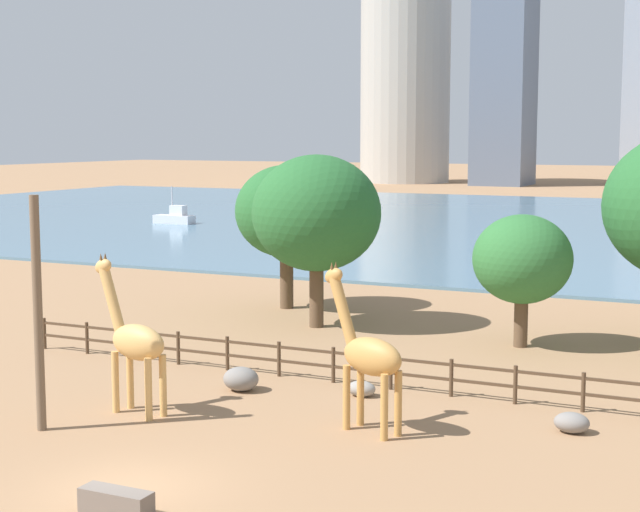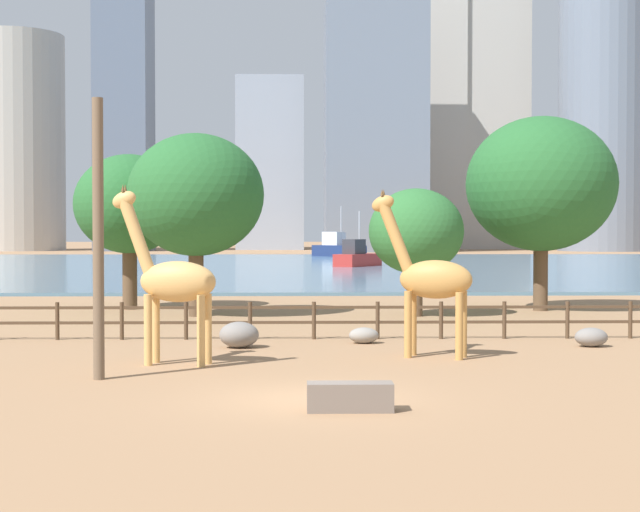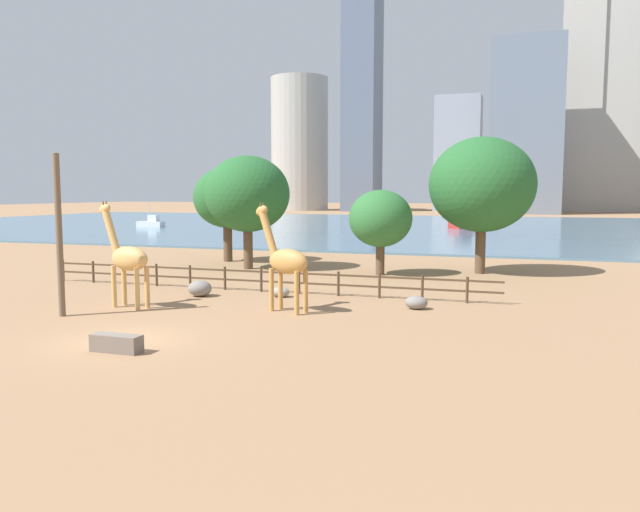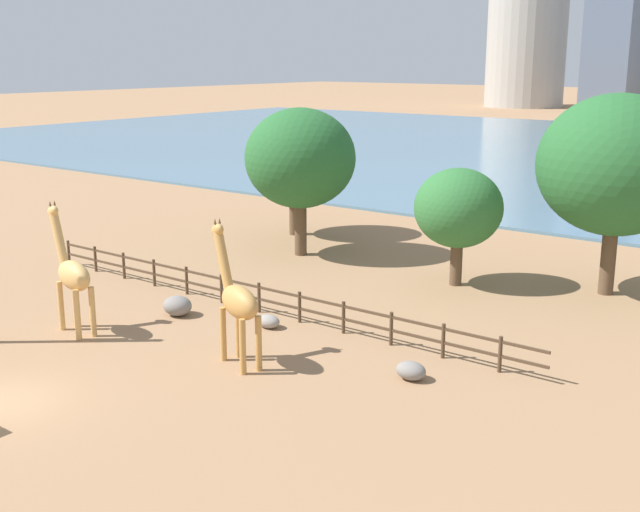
{
  "view_description": "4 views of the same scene",
  "coord_description": "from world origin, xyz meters",
  "px_view_note": "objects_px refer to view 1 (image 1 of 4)",
  "views": [
    {
      "loc": [
        14.53,
        -19.35,
        8.84
      ],
      "look_at": [
        -1.56,
        14.7,
        4.2
      ],
      "focal_mm": 55.0,
      "sensor_mm": 36.0,
      "label": 1
    },
    {
      "loc": [
        -0.33,
        -21.78,
        3.8
      ],
      "look_at": [
        0.82,
        27.37,
        2.47
      ],
      "focal_mm": 55.0,
      "sensor_mm": 36.0,
      "label": 2
    },
    {
      "loc": [
        13.98,
        -19.06,
        5.46
      ],
      "look_at": [
        2.35,
        15.89,
        1.66
      ],
      "focal_mm": 35.0,
      "sensor_mm": 36.0,
      "label": 3
    },
    {
      "loc": [
        22.05,
        -12.31,
        10.56
      ],
      "look_at": [
        1.3,
        14.89,
        2.05
      ],
      "focal_mm": 45.0,
      "sensor_mm": 36.0,
      "label": 4
    }
  ],
  "objects_px": {
    "boulder_by_pole": "(361,389)",
    "giraffe_tall": "(134,341)",
    "tree_left_small": "(316,214)",
    "tree_right_tall": "(286,212)",
    "feeding_trough": "(116,502)",
    "boulder_near_fence": "(572,423)",
    "giraffe_companion": "(368,355)",
    "tree_left_large": "(522,260)",
    "boulder_small": "(241,379)",
    "boat_sailboat": "(175,217)",
    "utility_pole": "(38,314)"
  },
  "relations": [
    {
      "from": "boulder_by_pole",
      "to": "tree_left_small",
      "type": "relative_size",
      "value": 0.12
    },
    {
      "from": "boulder_by_pole",
      "to": "feeding_trough",
      "type": "distance_m",
      "value": 12.2
    },
    {
      "from": "boat_sailboat",
      "to": "utility_pole",
      "type": "bearing_deg",
      "value": 119.67
    },
    {
      "from": "utility_pole",
      "to": "boulder_near_fence",
      "type": "xyz_separation_m",
      "value": [
        14.54,
        6.56,
        -3.25
      ]
    },
    {
      "from": "tree_right_tall",
      "to": "utility_pole",
      "type": "bearing_deg",
      "value": -82.34
    },
    {
      "from": "boulder_near_fence",
      "to": "boat_sailboat",
      "type": "bearing_deg",
      "value": 133.12
    },
    {
      "from": "feeding_trough",
      "to": "boulder_small",
      "type": "bearing_deg",
      "value": 105.07
    },
    {
      "from": "utility_pole",
      "to": "boulder_by_pole",
      "type": "relative_size",
      "value": 7.15
    },
    {
      "from": "boulder_by_pole",
      "to": "tree_left_small",
      "type": "height_order",
      "value": "tree_left_small"
    },
    {
      "from": "giraffe_tall",
      "to": "giraffe_companion",
      "type": "xyz_separation_m",
      "value": [
        7.45,
        1.4,
        -0.02
      ]
    },
    {
      "from": "tree_left_large",
      "to": "tree_right_tall",
      "type": "height_order",
      "value": "tree_right_tall"
    },
    {
      "from": "boulder_near_fence",
      "to": "boulder_by_pole",
      "type": "height_order",
      "value": "boulder_near_fence"
    },
    {
      "from": "giraffe_tall",
      "to": "tree_left_small",
      "type": "xyz_separation_m",
      "value": [
        -0.91,
        15.35,
        2.93
      ]
    },
    {
      "from": "boulder_by_pole",
      "to": "giraffe_tall",
      "type": "bearing_deg",
      "value": -139.0
    },
    {
      "from": "giraffe_tall",
      "to": "boulder_near_fence",
      "type": "xyz_separation_m",
      "value": [
        13.03,
        3.87,
        -2.05
      ]
    },
    {
      "from": "boulder_small",
      "to": "giraffe_companion",
      "type": "bearing_deg",
      "value": -23.07
    },
    {
      "from": "boulder_near_fence",
      "to": "tree_left_large",
      "type": "distance_m",
      "value": 12.54
    },
    {
      "from": "feeding_trough",
      "to": "boat_sailboat",
      "type": "xyz_separation_m",
      "value": [
        -40.46,
        63.23,
        0.52
      ]
    },
    {
      "from": "giraffe_tall",
      "to": "boulder_by_pole",
      "type": "xyz_separation_m",
      "value": [
        5.74,
        4.99,
        -2.09
      ]
    },
    {
      "from": "giraffe_tall",
      "to": "boulder_by_pole",
      "type": "relative_size",
      "value": 5.1
    },
    {
      "from": "feeding_trough",
      "to": "tree_left_small",
      "type": "bearing_deg",
      "value": 103.79
    },
    {
      "from": "boulder_small",
      "to": "tree_left_large",
      "type": "height_order",
      "value": "tree_left_large"
    },
    {
      "from": "giraffe_tall",
      "to": "utility_pole",
      "type": "xyz_separation_m",
      "value": [
        -1.51,
        -2.69,
        1.2
      ]
    },
    {
      "from": "giraffe_companion",
      "to": "feeding_trough",
      "type": "relative_size",
      "value": 2.79
    },
    {
      "from": "boulder_small",
      "to": "tree_right_tall",
      "type": "height_order",
      "value": "tree_right_tall"
    },
    {
      "from": "giraffe_companion",
      "to": "tree_left_large",
      "type": "distance_m",
      "value": 13.87
    },
    {
      "from": "tree_right_tall",
      "to": "boulder_near_fence",
      "type": "bearing_deg",
      "value": -41.27
    },
    {
      "from": "tree_right_tall",
      "to": "feeding_trough",
      "type": "bearing_deg",
      "value": -71.02
    },
    {
      "from": "giraffe_tall",
      "to": "boat_sailboat",
      "type": "xyz_separation_m",
      "value": [
        -35.85,
        56.07,
        -1.54
      ]
    },
    {
      "from": "feeding_trough",
      "to": "tree_left_large",
      "type": "distance_m",
      "value": 22.93
    },
    {
      "from": "boulder_near_fence",
      "to": "tree_right_tall",
      "type": "height_order",
      "value": "tree_right_tall"
    },
    {
      "from": "utility_pole",
      "to": "tree_right_tall",
      "type": "relative_size",
      "value": 0.96
    },
    {
      "from": "boulder_by_pole",
      "to": "boulder_small",
      "type": "height_order",
      "value": "boulder_small"
    },
    {
      "from": "boulder_by_pole",
      "to": "tree_right_tall",
      "type": "bearing_deg",
      "value": 125.6
    },
    {
      "from": "giraffe_companion",
      "to": "feeding_trough",
      "type": "xyz_separation_m",
      "value": [
        -2.83,
        -8.56,
        -2.04
      ]
    },
    {
      "from": "giraffe_companion",
      "to": "tree_left_small",
      "type": "relative_size",
      "value": 0.63
    },
    {
      "from": "utility_pole",
      "to": "tree_right_tall",
      "type": "distance_m",
      "value": 22.15
    },
    {
      "from": "boulder_near_fence",
      "to": "boulder_small",
      "type": "height_order",
      "value": "boulder_small"
    },
    {
      "from": "tree_left_small",
      "to": "tree_left_large",
      "type": "bearing_deg",
      "value": -1.25
    },
    {
      "from": "utility_pole",
      "to": "boulder_near_fence",
      "type": "relative_size",
      "value": 6.69
    },
    {
      "from": "tree_left_small",
      "to": "boat_sailboat",
      "type": "height_order",
      "value": "tree_left_small"
    },
    {
      "from": "feeding_trough",
      "to": "boat_sailboat",
      "type": "relative_size",
      "value": 0.44
    },
    {
      "from": "boulder_near_fence",
      "to": "boulder_small",
      "type": "xyz_separation_m",
      "value": [
        -11.39,
        -0.0,
        0.11
      ]
    },
    {
      "from": "boulder_small",
      "to": "tree_left_large",
      "type": "xyz_separation_m",
      "value": [
        7.07,
        11.27,
        3.28
      ]
    },
    {
      "from": "giraffe_tall",
      "to": "tree_left_small",
      "type": "relative_size",
      "value": 0.64
    },
    {
      "from": "feeding_trough",
      "to": "tree_left_large",
      "type": "height_order",
      "value": "tree_left_large"
    },
    {
      "from": "tree_left_large",
      "to": "tree_left_small",
      "type": "xyz_separation_m",
      "value": [
        -9.63,
        0.21,
        1.59
      ]
    },
    {
      "from": "giraffe_tall",
      "to": "tree_left_small",
      "type": "bearing_deg",
      "value": -74.32
    },
    {
      "from": "boulder_by_pole",
      "to": "tree_left_small",
      "type": "bearing_deg",
      "value": 122.66
    },
    {
      "from": "boulder_small",
      "to": "boulder_by_pole",
      "type": "bearing_deg",
      "value": 15.26
    }
  ]
}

